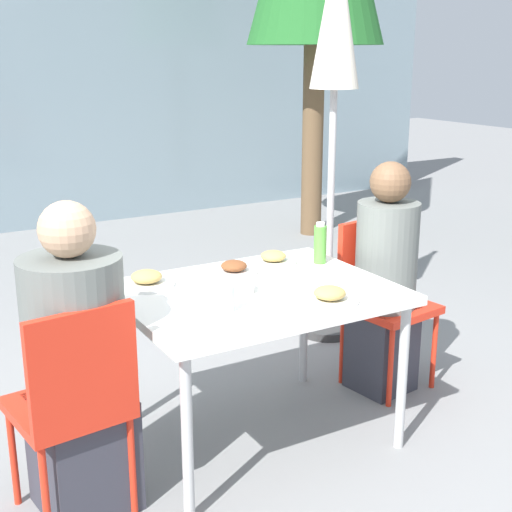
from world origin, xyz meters
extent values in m
plane|color=gray|center=(0.00, 0.00, 0.00)|extent=(24.00, 24.00, 0.00)
cube|color=gray|center=(0.00, 4.70, 1.50)|extent=(10.00, 0.20, 3.00)
cube|color=white|center=(0.00, 0.00, 0.71)|extent=(1.16, 0.90, 0.04)
cylinder|color=#B7B7B7|center=(-0.52, -0.39, 0.35)|extent=(0.04, 0.04, 0.69)
cylinder|color=#B7B7B7|center=(0.52, -0.39, 0.35)|extent=(0.04, 0.04, 0.69)
cylinder|color=#B7B7B7|center=(-0.52, 0.39, 0.35)|extent=(0.04, 0.04, 0.69)
cylinder|color=#B7B7B7|center=(0.52, 0.39, 0.35)|extent=(0.04, 0.04, 0.69)
cube|color=red|center=(-0.88, -0.10, 0.44)|extent=(0.44, 0.44, 0.04)
cube|color=red|center=(-0.86, -0.28, 0.67)|extent=(0.40, 0.08, 0.42)
cylinder|color=red|center=(-1.07, 0.04, 0.21)|extent=(0.03, 0.03, 0.42)
cylinder|color=red|center=(-0.73, 0.08, 0.21)|extent=(0.03, 0.03, 0.42)
cylinder|color=red|center=(-1.03, -0.29, 0.21)|extent=(0.03, 0.03, 0.42)
cylinder|color=red|center=(-0.69, -0.25, 0.21)|extent=(0.03, 0.03, 0.42)
cube|color=#383842|center=(-0.83, -0.10, 0.23)|extent=(0.38, 0.38, 0.46)
cylinder|color=slate|center=(-0.83, -0.10, 0.74)|extent=(0.38, 0.38, 0.56)
sphere|color=tan|center=(-0.83, -0.10, 1.13)|extent=(0.21, 0.21, 0.21)
cube|color=red|center=(0.88, 0.12, 0.44)|extent=(0.45, 0.45, 0.04)
cube|color=red|center=(0.86, 0.30, 0.67)|extent=(0.40, 0.09, 0.42)
cylinder|color=red|center=(1.07, -0.02, 0.21)|extent=(0.03, 0.03, 0.42)
cylinder|color=red|center=(0.74, -0.07, 0.21)|extent=(0.03, 0.03, 0.42)
cylinder|color=red|center=(1.03, 0.31, 0.21)|extent=(0.03, 0.03, 0.42)
cylinder|color=red|center=(0.69, 0.27, 0.21)|extent=(0.03, 0.03, 0.42)
cube|color=#383842|center=(0.83, 0.12, 0.23)|extent=(0.32, 0.32, 0.46)
cylinder|color=slate|center=(0.83, 0.12, 0.74)|extent=(0.31, 0.31, 0.55)
sphere|color=brown|center=(0.83, 0.12, 1.11)|extent=(0.20, 0.20, 0.20)
cylinder|color=#333333|center=(1.04, 0.89, 0.03)|extent=(0.36, 0.36, 0.05)
cylinder|color=#BCBCBC|center=(1.04, 0.89, 1.19)|extent=(0.04, 0.04, 2.39)
cone|color=beige|center=(1.04, 0.89, 1.95)|extent=(0.29, 0.29, 0.87)
cylinder|color=white|center=(-0.40, 0.28, 0.74)|extent=(0.25, 0.25, 0.01)
ellipsoid|color=tan|center=(-0.40, 0.28, 0.77)|extent=(0.14, 0.14, 0.06)
cylinder|color=white|center=(0.18, -0.30, 0.74)|extent=(0.24, 0.24, 0.01)
ellipsoid|color=tan|center=(0.18, -0.30, 0.77)|extent=(0.13, 0.13, 0.05)
cylinder|color=white|center=(0.02, 0.24, 0.74)|extent=(0.22, 0.22, 0.01)
ellipsoid|color=brown|center=(0.02, 0.24, 0.77)|extent=(0.12, 0.12, 0.05)
cylinder|color=white|center=(0.27, 0.29, 0.74)|extent=(0.23, 0.23, 0.01)
ellipsoid|color=tan|center=(0.27, 0.29, 0.77)|extent=(0.12, 0.12, 0.05)
cylinder|color=#51A338|center=(0.47, 0.19, 0.82)|extent=(0.06, 0.06, 0.19)
cylinder|color=white|center=(0.47, 0.19, 0.93)|extent=(0.04, 0.04, 0.02)
cylinder|color=silver|center=(-0.24, -0.18, 0.79)|extent=(0.08, 0.08, 0.11)
cylinder|color=white|center=(-0.11, 0.01, 0.76)|extent=(0.19, 0.19, 0.05)
cylinder|color=brown|center=(2.40, 3.07, 0.89)|extent=(0.20, 0.20, 1.78)
camera|label=1|loc=(-1.48, -2.55, 1.73)|focal=50.00mm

